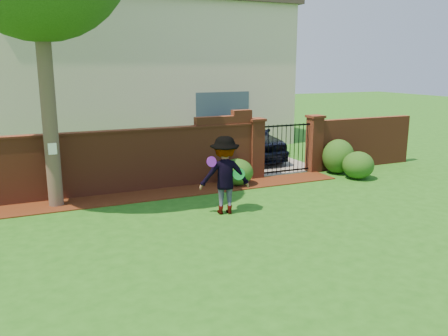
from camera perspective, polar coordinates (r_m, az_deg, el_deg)
name	(u,v)px	position (r m, az deg, el deg)	size (l,w,h in m)	color
ground	(243,228)	(10.19, 2.42, -7.46)	(80.00, 80.00, 0.01)	#1F5816
mulch_bed	(159,194)	(12.84, -8.08, -3.22)	(11.10, 1.08, 0.03)	#3D180B
brick_wall	(113,161)	(13.02, -13.50, 0.91)	(8.70, 0.31, 2.16)	maroon
brick_wall_return	(362,142)	(16.83, 16.68, 3.06)	(4.00, 0.25, 1.70)	maroon
pillar_left	(256,148)	(14.45, 3.92, 2.49)	(0.50, 0.50, 1.88)	maroon
pillar_right	(314,143)	(15.59, 11.10, 3.03)	(0.50, 0.50, 1.88)	maroon
iron_gate	(286,149)	(15.01, 7.64, 2.39)	(1.78, 0.03, 1.60)	black
driveway	(233,153)	(18.63, 1.12, 1.84)	(3.20, 8.00, 0.01)	gray
house	(144,72)	(21.23, -9.82, 11.56)	(12.40, 6.40, 6.30)	beige
car	(244,137)	(17.42, 2.49, 3.81)	(1.95, 4.83, 1.65)	black
paper_notice	(52,149)	(11.96, -20.42, 2.23)	(0.20, 0.01, 0.28)	white
shrub_left	(237,172)	(13.61, 1.59, -0.52)	(0.97, 0.97, 0.79)	#144414
shrub_middle	(338,156)	(15.55, 13.92, 1.40)	(1.03, 1.03, 1.13)	#144414
shrub_right	(358,165)	(14.99, 16.23, 0.33)	(0.97, 0.97, 0.86)	#144414
man	(225,176)	(10.91, 0.09, -0.94)	(1.21, 0.69, 1.87)	gray
frisbee_purple	(212,162)	(10.60, -1.54, 0.79)	(0.25, 0.25, 0.02)	purple
frisbee_green	(239,174)	(10.88, 1.83, -0.74)	(0.29, 0.29, 0.03)	#1CD350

